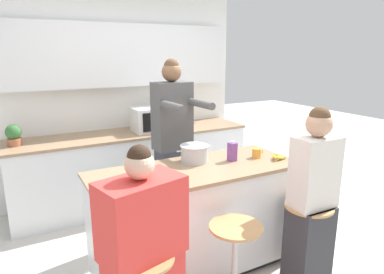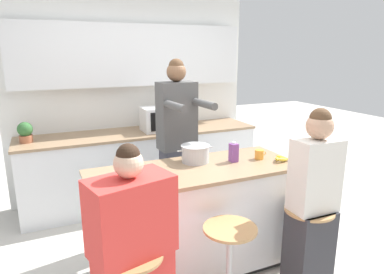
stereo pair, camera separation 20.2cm
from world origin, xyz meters
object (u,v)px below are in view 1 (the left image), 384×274
object	(u,v)px
bar_stool_center	(235,264)
cooking_pot	(194,154)
potted_plant	(14,135)
coffee_cup_near	(257,153)
kitchen_island	(196,219)
microwave	(154,119)
person_seated_near	(312,205)
banana_bunch	(278,157)
person_wrapped_blanket	(143,261)
juice_carton	(232,152)
bar_stool_rightmost	(306,239)
coffee_cup_far	(161,177)
fruit_bowl	(113,187)
person_cooking	(173,149)

from	to	relation	value
bar_stool_center	cooking_pot	world-z (taller)	cooking_pot
potted_plant	coffee_cup_near	bearing A→B (deg)	-39.62
kitchen_island	microwave	bearing A→B (deg)	80.39
cooking_pot	person_seated_near	bearing A→B (deg)	-49.20
potted_plant	banana_bunch	bearing A→B (deg)	-40.16
cooking_pot	potted_plant	bearing A→B (deg)	133.60
bar_stool_center	banana_bunch	xyz separation A→B (m)	(0.76, 0.43, 0.58)
person_wrapped_blanket	juice_carton	size ratio (longest dim) A/B	7.68
person_seated_near	potted_plant	size ratio (longest dim) A/B	6.54
banana_bunch	microwave	distance (m)	1.76
bar_stool_rightmost	cooking_pot	distance (m)	1.16
cooking_pot	microwave	size ratio (longest dim) A/B	0.65
person_wrapped_blanket	juice_carton	xyz separation A→B (m)	(1.08, 0.62, 0.38)
coffee_cup_far	coffee_cup_near	bearing A→B (deg)	8.34
juice_carton	microwave	distance (m)	1.51
fruit_bowl	coffee_cup_near	distance (m)	1.37
microwave	bar_stool_rightmost	bearing A→B (deg)	-78.08
person_cooking	cooking_pot	size ratio (longest dim) A/B	5.34
person_cooking	cooking_pot	bearing A→B (deg)	-98.19
coffee_cup_near	cooking_pot	bearing A→B (deg)	164.10
coffee_cup_far	fruit_bowl	bearing A→B (deg)	178.26
person_wrapped_blanket	banana_bunch	xyz separation A→B (m)	(1.46, 0.45, 0.32)
cooking_pot	juice_carton	size ratio (longest dim) A/B	1.90
person_wrapped_blanket	microwave	size ratio (longest dim) A/B	2.65
person_cooking	banana_bunch	size ratio (longest dim) A/B	10.58
coffee_cup_near	fruit_bowl	bearing A→B (deg)	-174.30
coffee_cup_near	potted_plant	distance (m)	2.50
bar_stool_rightmost	person_seated_near	bearing A→B (deg)	-53.30
coffee_cup_far	potted_plant	xyz separation A→B (m)	(-0.92, 1.74, 0.05)
kitchen_island	microwave	distance (m)	1.66
coffee_cup_far	banana_bunch	distance (m)	1.14
person_wrapped_blanket	cooking_pot	size ratio (longest dim) A/B	4.05
person_wrapped_blanket	banana_bunch	bearing A→B (deg)	3.47
coffee_cup_far	person_wrapped_blanket	bearing A→B (deg)	-125.66
kitchen_island	banana_bunch	size ratio (longest dim) A/B	10.36
banana_bunch	potted_plant	distance (m)	2.69
coffee_cup_far	microwave	size ratio (longest dim) A/B	0.22
person_cooking	microwave	bearing A→B (deg)	77.16
bar_stool_rightmost	coffee_cup_near	bearing A→B (deg)	97.87
bar_stool_rightmost	person_wrapped_blanket	bearing A→B (deg)	-179.42
bar_stool_center	cooking_pot	xyz separation A→B (m)	(0.07, 0.73, 0.63)
coffee_cup_far	juice_carton	xyz separation A→B (m)	(0.76, 0.18, 0.04)
fruit_bowl	microwave	distance (m)	1.95
bar_stool_rightmost	cooking_pot	xyz separation A→B (m)	(-0.64, 0.74, 0.63)
person_cooking	juice_carton	size ratio (longest dim) A/B	10.14
juice_carton	person_wrapped_blanket	bearing A→B (deg)	-149.93
person_seated_near	coffee_cup_near	size ratio (longest dim) A/B	13.22
cooking_pot	fruit_bowl	world-z (taller)	cooking_pot
fruit_bowl	potted_plant	size ratio (longest dim) A/B	1.01
person_wrapped_blanket	microwave	distance (m)	2.37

